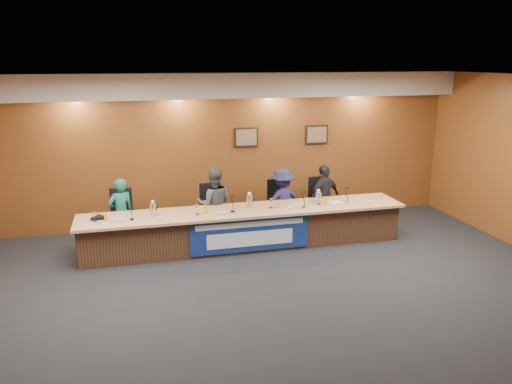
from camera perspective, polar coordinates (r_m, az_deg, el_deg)
floor at (r=7.48m, az=3.03°, el=-12.64°), size 10.00×10.00×0.00m
ceiling at (r=6.64m, az=3.42°, el=12.65°), size 10.00×8.00×0.04m
wall_back at (r=10.68m, az=-3.26°, el=4.88°), size 10.00×0.04×3.20m
soffit at (r=10.28m, az=-3.10°, el=12.07°), size 10.00×0.50×0.50m
dais_body at (r=9.48m, az=-1.26°, el=-4.23°), size 6.00×0.80×0.70m
dais_top at (r=9.31m, az=-1.21°, el=-2.15°), size 6.10×0.95×0.05m
banner at (r=9.08m, az=-0.67°, el=-4.89°), size 2.20×0.02×0.65m
banner_text_upper at (r=9.01m, az=-0.65°, el=-3.72°), size 2.00×0.01×0.10m
banner_text_lower at (r=9.10m, az=-0.65°, el=-5.39°), size 1.60×0.01×0.28m
wall_photo_left at (r=10.69m, az=-1.13°, el=6.27°), size 0.52×0.04×0.42m
wall_photo_right at (r=11.16m, az=6.94°, el=6.53°), size 0.52×0.04×0.42m
panelist_a at (r=9.69m, az=-15.16°, el=-2.34°), size 0.57×0.48×1.34m
panelist_b at (r=9.79m, az=-4.78°, el=-1.38°), size 0.76×0.62×1.44m
panelist_c at (r=10.12m, az=3.04°, el=-1.08°), size 0.95×0.66×1.34m
panelist_d at (r=10.41m, az=7.80°, el=-0.62°), size 0.88×0.64×1.39m
office_chair_a at (r=9.84m, az=-15.08°, el=-3.23°), size 0.50×0.50×0.08m
office_chair_b at (r=9.96m, az=-4.85°, el=-2.54°), size 0.55×0.55×0.08m
office_chair_c at (r=10.26m, az=2.86°, el=-1.96°), size 0.54×0.54×0.08m
office_chair_d at (r=10.56m, az=7.55°, el=-1.59°), size 0.54×0.54×0.08m
nameplate_a at (r=8.86m, az=-15.40°, el=-3.12°), size 0.24×0.08×0.10m
microphone_a at (r=8.97m, az=-14.00°, el=-3.05°), size 0.07×0.07×0.02m
juice_glass_a at (r=9.02m, az=-16.79°, el=-2.72°), size 0.06×0.06×0.15m
water_glass_a at (r=9.02m, az=-17.97°, el=-2.71°), size 0.08×0.08×0.18m
nameplate_b at (r=8.95m, az=-3.86°, el=-2.43°), size 0.24×0.08×0.10m
microphone_b at (r=9.16m, az=-2.72°, el=-2.22°), size 0.07×0.07×0.02m
juice_glass_b at (r=9.10m, az=-5.76°, el=-1.98°), size 0.06×0.06×0.15m
water_glass_b at (r=9.04m, az=-6.75°, el=-2.02°), size 0.08×0.08×0.18m
nameplate_c at (r=9.32m, az=4.62°, el=-1.73°), size 0.24×0.08×0.10m
microphone_c at (r=9.48m, az=5.37°, el=-1.68°), size 0.07×0.07×0.02m
juice_glass_c at (r=9.40m, az=2.64°, el=-1.36°), size 0.06×0.06×0.15m
water_glass_c at (r=9.37m, az=1.76°, el=-1.31°), size 0.08×0.08×0.18m
nameplate_d at (r=9.63m, az=9.65°, el=-1.35°), size 0.24×0.08×0.10m
microphone_d at (r=9.87m, az=10.19°, el=-1.19°), size 0.07×0.07×0.02m
juice_glass_d at (r=9.69m, az=7.91°, el=-0.99°), size 0.06×0.06×0.15m
water_glass_d at (r=9.67m, az=7.18°, el=-0.91°), size 0.08×0.08×0.18m
carafe_left at (r=9.07m, az=-11.69°, el=-1.99°), size 0.11×0.11×0.24m
carafe_mid at (r=9.37m, az=-0.76°, el=-1.08°), size 0.12×0.12×0.25m
carafe_right at (r=9.76m, az=7.13°, el=-0.64°), size 0.12×0.12×0.22m
speakerphone at (r=9.18m, az=-17.52°, el=-2.80°), size 0.32×0.32×0.05m
paper_stack at (r=9.84m, az=9.34°, el=-1.24°), size 0.26×0.33×0.01m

